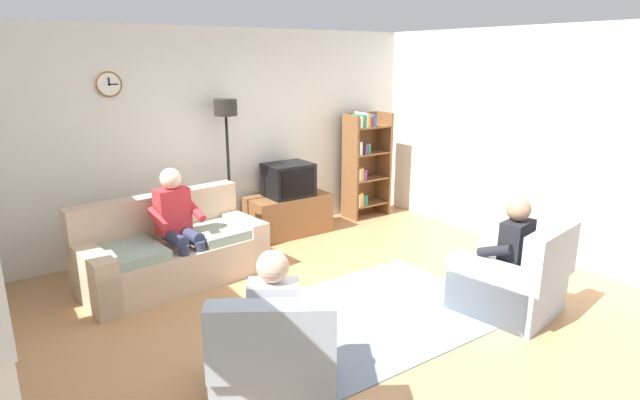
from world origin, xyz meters
name	(u,v)px	position (x,y,z in m)	size (l,w,h in m)	color
ground_plane	(352,310)	(0.00, 0.00, 0.00)	(12.00, 12.00, 0.00)	#B27F51
back_wall_assembly	(227,136)	(0.00, 2.66, 1.35)	(6.20, 0.17, 2.70)	silver
right_wall	(543,143)	(2.86, 0.00, 1.35)	(0.12, 5.80, 2.70)	silver
couch	(172,253)	(-1.16, 1.64, 0.31)	(1.99, 1.10, 0.90)	tan
tv_stand	(288,215)	(0.65, 2.25, 0.27)	(1.10, 0.56, 0.54)	brown
tv	(288,180)	(0.65, 2.23, 0.76)	(0.60, 0.49, 0.44)	black
bookshelf	(363,162)	(2.02, 2.32, 0.83)	(0.68, 0.36, 1.57)	brown
floor_lamp	(227,132)	(-0.15, 2.35, 1.45)	(0.28, 0.28, 1.85)	black
armchair_near_window	(275,363)	(-1.27, -0.75, 0.29)	(1.15, 1.17, 0.90)	#9EADBC
armchair_near_bookshelf	(511,283)	(1.22, -0.86, 0.29)	(0.95, 1.01, 0.90)	#9EADBC
area_rug	(376,313)	(0.14, -0.19, 0.01)	(2.20, 1.70, 0.01)	slate
person_on_couch	(178,220)	(-1.11, 1.53, 0.70)	(0.55, 0.57, 1.24)	red
person_in_left_armchair	(275,316)	(-1.22, -0.68, 0.60)	(0.61, 0.64, 1.12)	silver
person_in_right_armchair	(505,249)	(1.21, -0.78, 0.60)	(0.56, 0.58, 1.12)	black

